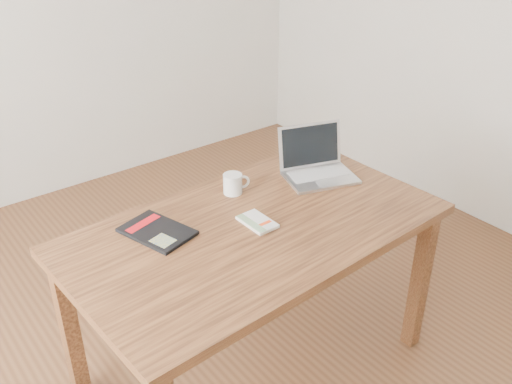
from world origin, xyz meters
TOP-DOWN VIEW (x-y plane):
  - room at (-0.07, 0.00)m, footprint 4.04×4.04m
  - desk at (0.10, -0.14)m, footprint 1.47×0.89m
  - white_guidebook at (0.12, -0.13)m, footprint 0.10×0.16m
  - black_guidebook at (-0.22, 0.04)m, footprint 0.24×0.30m
  - laptop at (0.57, 0.03)m, footprint 0.36×0.33m
  - coffee_mug at (0.19, 0.12)m, footprint 0.11×0.08m

SIDE VIEW (x-z plane):
  - desk at x=0.10m, z-range 0.29..1.04m
  - white_guidebook at x=0.12m, z-range 0.75..0.76m
  - black_guidebook at x=-0.22m, z-range 0.75..0.76m
  - coffee_mug at x=0.19m, z-range 0.75..0.84m
  - laptop at x=0.57m, z-range 0.69..0.90m
  - room at x=-0.07m, z-range 0.01..2.71m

